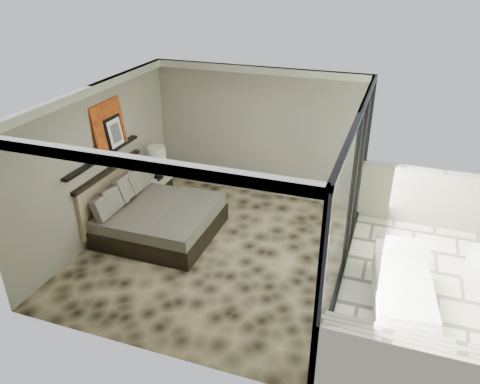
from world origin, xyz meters
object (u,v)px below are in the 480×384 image
(nightstand, at_px, (158,188))
(table_lamp, at_px, (157,158))
(bed, at_px, (155,217))
(lounger, at_px, (403,291))

(nightstand, height_order, table_lamp, table_lamp)
(bed, distance_m, nightstand, 1.40)
(bed, xyz_separation_m, lounger, (4.51, -0.55, -0.13))
(nightstand, height_order, lounger, lounger)
(bed, bearing_deg, table_lamp, 115.02)
(bed, xyz_separation_m, table_lamp, (-0.59, 1.26, 0.62))
(lounger, bearing_deg, table_lamp, 153.82)
(nightstand, bearing_deg, bed, -63.11)
(table_lamp, bearing_deg, nightstand, -163.62)
(table_lamp, bearing_deg, bed, -64.98)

